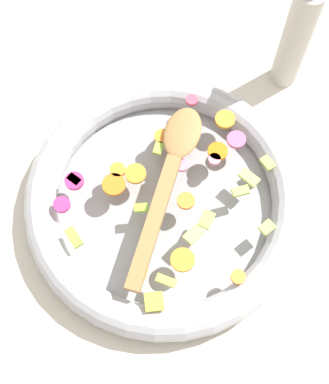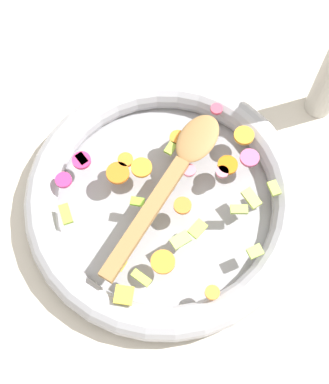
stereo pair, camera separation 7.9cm
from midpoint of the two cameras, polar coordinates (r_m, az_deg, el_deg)
name	(u,v)px [view 2 (the right image)]	position (r m, az deg, el deg)	size (l,w,h in m)	color
ground_plane	(164,204)	(0.84, 2.69, -1.64)	(4.00, 4.00, 0.00)	beige
skillet	(164,199)	(0.82, 2.75, -1.09)	(0.43, 0.43, 0.05)	gray
chopped_vegetables	(171,191)	(0.79, 3.60, -0.28)	(0.32, 0.34, 0.01)	orange
wooden_spoon	(174,175)	(0.79, 3.83, 1.50)	(0.09, 0.30, 0.01)	olive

